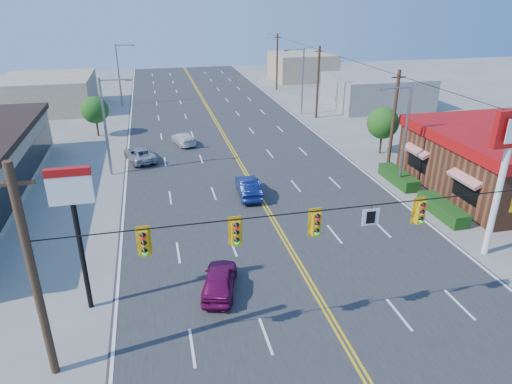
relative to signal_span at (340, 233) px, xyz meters
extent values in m
plane|color=gray|center=(0.12, 0.00, -4.89)|extent=(160.00, 160.00, 0.00)
cube|color=#2D2D30|center=(0.12, 20.00, -4.86)|extent=(20.00, 120.00, 0.06)
cylinder|color=#47301E|center=(-11.88, 0.00, -0.39)|extent=(0.32, 0.32, 9.00)
cylinder|color=black|center=(0.12, 0.00, 1.11)|extent=(24.00, 0.05, 0.05)
cube|color=white|center=(1.32, 0.00, 0.56)|extent=(0.75, 0.04, 0.75)
cube|color=#D89E0C|center=(-7.88, 0.00, 0.54)|extent=(0.55, 0.34, 1.25)
cube|color=#D89E0C|center=(-4.38, 0.00, 0.54)|extent=(0.55, 0.34, 1.25)
cube|color=#D89E0C|center=(-1.08, 0.00, 0.54)|extent=(0.55, 0.34, 1.25)
cube|color=#D89E0C|center=(3.62, 0.00, 0.54)|extent=(0.55, 0.34, 1.25)
cube|color=#194214|center=(11.62, 12.00, -4.44)|extent=(1.20, 9.00, 0.90)
cylinder|color=white|center=(11.12, 4.00, -1.39)|extent=(0.36, 0.36, 7.00)
cylinder|color=black|center=(-10.88, 4.00, -1.89)|extent=(0.24, 0.24, 6.00)
cube|color=white|center=(-10.88, 4.00, 1.31)|extent=(1.90, 0.30, 1.30)
cylinder|color=gray|center=(11.12, 14.00, -0.89)|extent=(0.20, 0.20, 8.00)
cylinder|color=gray|center=(10.02, 14.00, 2.91)|extent=(2.20, 0.12, 0.12)
cube|color=gray|center=(8.92, 14.00, 2.86)|extent=(0.50, 0.25, 0.15)
cylinder|color=gray|center=(11.12, 38.00, -0.89)|extent=(0.20, 0.20, 8.00)
cylinder|color=gray|center=(10.02, 38.00, 2.91)|extent=(2.20, 0.12, 0.12)
cube|color=gray|center=(8.92, 38.00, 2.86)|extent=(0.50, 0.25, 0.15)
cylinder|color=gray|center=(-10.88, 22.00, -0.89)|extent=(0.20, 0.20, 8.00)
cylinder|color=gray|center=(-9.78, 22.00, 2.91)|extent=(2.20, 0.12, 0.12)
cube|color=gray|center=(-8.68, 22.00, 2.86)|extent=(0.50, 0.25, 0.15)
cylinder|color=gray|center=(-10.88, 48.00, -0.89)|extent=(0.20, 0.20, 8.00)
cylinder|color=gray|center=(-9.78, 48.00, 2.91)|extent=(2.20, 0.12, 0.12)
cube|color=gray|center=(-8.68, 48.00, 2.86)|extent=(0.50, 0.25, 0.15)
cylinder|color=#47301E|center=(12.32, 18.00, -0.69)|extent=(0.28, 0.28, 8.40)
cylinder|color=#47301E|center=(12.32, 36.00, -0.69)|extent=(0.28, 0.28, 8.40)
cylinder|color=#47301E|center=(12.32, 54.00, -0.69)|extent=(0.28, 0.28, 8.40)
cylinder|color=#47301E|center=(13.62, 22.00, -3.84)|extent=(0.20, 0.20, 2.10)
sphere|color=#235B19|center=(13.62, 22.00, -1.95)|extent=(2.94, 2.94, 2.94)
cylinder|color=#47301E|center=(-12.88, 34.00, -3.89)|extent=(0.20, 0.20, 2.00)
sphere|color=#235B19|center=(-12.88, 34.00, -2.09)|extent=(2.80, 2.80, 2.80)
cube|color=gray|center=(22.12, 40.00, -2.89)|extent=(12.00, 10.00, 4.00)
cube|color=tan|center=(-19.88, 48.00, -2.79)|extent=(11.00, 12.00, 4.20)
cube|color=tan|center=(19.12, 62.00, -2.69)|extent=(10.00, 10.00, 4.40)
imported|color=maroon|center=(-4.59, 3.77, -4.22)|extent=(2.54, 4.18, 1.33)
imported|color=#0E1B53|center=(-0.65, 15.05, -4.19)|extent=(1.70, 4.32, 1.40)
imported|color=silver|center=(-4.30, 28.86, -4.31)|extent=(2.53, 4.26, 1.16)
imported|color=#B7B5BB|center=(-8.53, 24.87, -4.25)|extent=(3.25, 4.95, 1.26)
camera|label=1|loc=(-7.16, -15.40, 9.14)|focal=32.00mm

